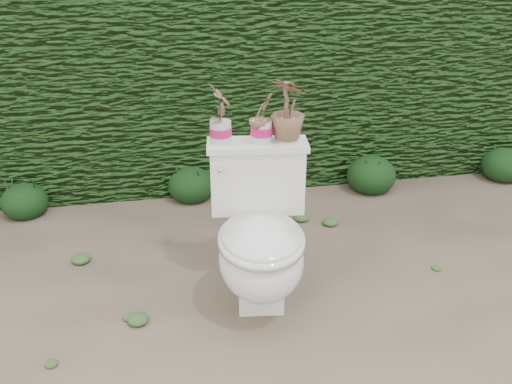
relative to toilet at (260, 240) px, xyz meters
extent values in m
plane|color=#826F59|center=(-0.23, 0.20, -0.36)|extent=(60.00, 60.00, 0.00)
cube|color=#29541C|center=(-0.23, 1.80, 0.44)|extent=(8.00, 1.00, 1.60)
cube|color=white|center=(0.00, 0.02, -0.26)|extent=(0.26, 0.33, 0.20)
ellipsoid|color=white|center=(-0.01, -0.08, -0.06)|extent=(0.47, 0.56, 0.39)
cube|color=white|center=(0.03, 0.24, 0.22)|extent=(0.49, 0.23, 0.34)
cube|color=white|center=(0.03, 0.24, 0.40)|extent=(0.52, 0.25, 0.03)
cylinder|color=silver|center=(-0.17, 0.17, 0.32)|extent=(0.03, 0.06, 0.02)
sphere|color=silver|center=(-0.17, 0.14, 0.32)|extent=(0.03, 0.03, 0.03)
imported|color=#28621E|center=(-0.15, 0.26, 0.56)|extent=(0.12, 0.16, 0.28)
imported|color=#28621E|center=(0.05, 0.24, 0.54)|extent=(0.16, 0.16, 0.23)
imported|color=#28621E|center=(0.18, 0.22, 0.57)|extent=(0.24, 0.24, 0.30)
ellipsoid|color=#173813|center=(-1.35, 1.23, -0.23)|extent=(0.30, 0.30, 0.24)
ellipsoid|color=#173813|center=(-0.24, 1.28, -0.23)|extent=(0.32, 0.32, 0.26)
ellipsoid|color=#173813|center=(1.05, 1.19, -0.22)|extent=(0.35, 0.35, 0.28)
ellipsoid|color=#173813|center=(2.11, 1.20, -0.22)|extent=(0.33, 0.33, 0.26)
camera|label=1|loc=(-0.46, -2.37, 1.39)|focal=40.00mm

